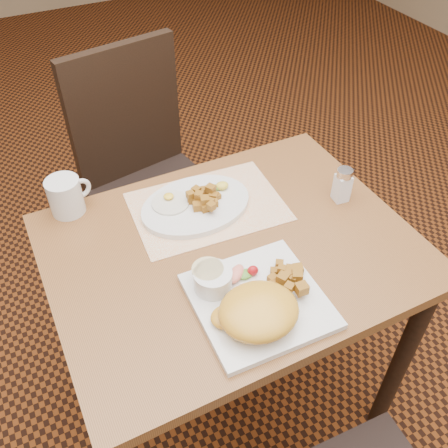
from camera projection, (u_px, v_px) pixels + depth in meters
ground at (230, 395)px, 1.76m from camera, size 8.00×8.00×0.00m
table at (232, 275)px, 1.32m from camera, size 0.90×0.70×0.75m
chair_far at (147, 170)px, 1.82m from camera, size 0.49×0.50×0.97m
placemat at (208, 207)px, 1.35m from camera, size 0.42×0.31×0.00m
plate_square at (259, 301)px, 1.11m from camera, size 0.29×0.29×0.02m
plate_oval at (196, 205)px, 1.34m from camera, size 0.32×0.25×0.02m
hollandaise_mound at (258, 312)px, 1.04m from camera, size 0.18×0.16×0.06m
ramekin at (212, 279)px, 1.11m from camera, size 0.09×0.10×0.05m
garnish_sq at (242, 273)px, 1.14m from camera, size 0.08×0.06×0.03m
fried_egg at (170, 202)px, 1.33m from camera, size 0.10×0.10×0.02m
garnish_ov at (218, 186)px, 1.37m from camera, size 0.07×0.04×0.02m
salt_shaker at (343, 184)px, 1.34m from camera, size 0.05×0.05×0.10m
coffee_mug at (66, 196)px, 1.31m from camera, size 0.12×0.09×0.10m
home_fries_sq at (288, 278)px, 1.12m from camera, size 0.10×0.12×0.04m
home_fries_ov at (204, 199)px, 1.32m from camera, size 0.09×0.11×0.04m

